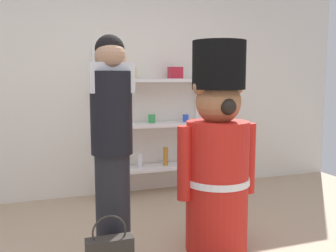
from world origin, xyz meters
TOP-DOWN VIEW (x-y plane):
  - back_wall at (0.00, 2.20)m, footprint 6.40×0.12m
  - merchandise_shelf at (0.60, 1.98)m, footprint 1.31×0.35m
  - teddy_bear_guard at (0.63, 0.39)m, footprint 0.66×0.50m
  - person_shopper at (-0.20, 0.34)m, footprint 0.29×0.28m

SIDE VIEW (x-z plane):
  - teddy_bear_guard at x=0.63m, z-range -0.06..1.56m
  - merchandise_shelf at x=0.60m, z-range 0.00..1.69m
  - person_shopper at x=-0.20m, z-range 0.06..1.69m
  - back_wall at x=0.00m, z-range 0.00..2.60m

